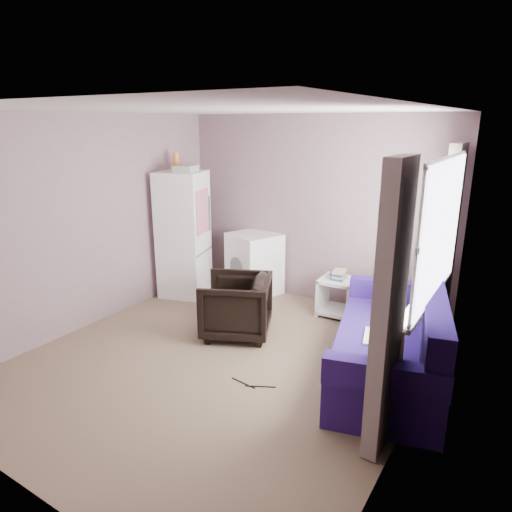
{
  "coord_description": "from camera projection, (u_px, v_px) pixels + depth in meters",
  "views": [
    {
      "loc": [
        2.57,
        -3.4,
        2.4
      ],
      "look_at": [
        0.05,
        0.6,
        1.0
      ],
      "focal_mm": 32.0,
      "sensor_mm": 36.0,
      "label": 1
    }
  ],
  "objects": [
    {
      "name": "room",
      "position": [
        221.0,
        245.0,
        4.4
      ],
      "size": [
        3.84,
        4.24,
        2.54
      ],
      "color": "#816C54",
      "rests_on": "ground"
    },
    {
      "name": "armchair",
      "position": [
        236.0,
        303.0,
        5.26
      ],
      "size": [
        0.96,
        0.98,
        0.77
      ],
      "primitive_type": "imported",
      "rotation": [
        0.0,
        0.0,
        -1.14
      ],
      "color": "black",
      "rests_on": "ground"
    },
    {
      "name": "fridge",
      "position": [
        184.0,
        234.0,
        6.38
      ],
      "size": [
        0.75,
        0.75,
        2.0
      ],
      "rotation": [
        0.0,
        0.0,
        0.29
      ],
      "color": "white",
      "rests_on": "ground"
    },
    {
      "name": "washing_machine",
      "position": [
        254.0,
        262.0,
        6.54
      ],
      "size": [
        0.8,
        0.8,
        0.88
      ],
      "rotation": [
        0.0,
        0.0,
        -0.36
      ],
      "color": "white",
      "rests_on": "ground"
    },
    {
      "name": "side_table",
      "position": [
        338.0,
        294.0,
        5.82
      ],
      "size": [
        0.47,
        0.47,
        0.6
      ],
      "rotation": [
        0.0,
        0.0,
        0.06
      ],
      "color": "white",
      "rests_on": "ground"
    },
    {
      "name": "sofa",
      "position": [
        394.0,
        345.0,
        4.36
      ],
      "size": [
        1.43,
        2.25,
        0.93
      ],
      "rotation": [
        0.0,
        0.0,
        0.26
      ],
      "color": "navy",
      "rests_on": "ground"
    },
    {
      "name": "window_dressing",
      "position": [
        425.0,
        271.0,
        4.1
      ],
      "size": [
        0.17,
        2.62,
        2.18
      ],
      "color": "white",
      "rests_on": "ground"
    },
    {
      "name": "floor_cables",
      "position": [
        252.0,
        385.0,
        4.31
      ],
      "size": [
        0.45,
        0.14,
        0.01
      ],
      "rotation": [
        0.0,
        0.0,
        0.22
      ],
      "color": "black",
      "rests_on": "ground"
    }
  ]
}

